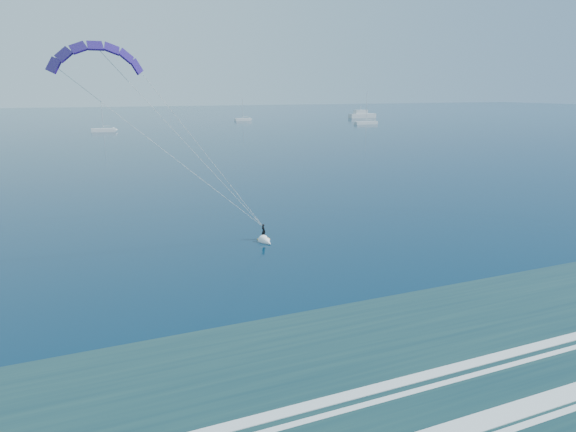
{
  "coord_description": "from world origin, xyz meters",
  "views": [
    {
      "loc": [
        -13.81,
        -9.19,
        14.18
      ],
      "look_at": [
        2.08,
        27.86,
        4.21
      ],
      "focal_mm": 32.0,
      "sensor_mm": 36.0,
      "label": 1
    }
  ],
  "objects_px": {
    "sailboat_4": "(243,119)",
    "sailboat_5": "(366,123)",
    "motor_yacht": "(362,115)",
    "sailboat_3": "(103,130)",
    "kitesurfer_rig": "(190,148)"
  },
  "relations": [
    {
      "from": "sailboat_3",
      "to": "sailboat_4",
      "type": "bearing_deg",
      "value": 33.03
    },
    {
      "from": "motor_yacht",
      "to": "sailboat_3",
      "type": "relative_size",
      "value": 1.29
    },
    {
      "from": "motor_yacht",
      "to": "sailboat_3",
      "type": "xyz_separation_m",
      "value": [
        -127.58,
        -41.52,
        -0.88
      ]
    },
    {
      "from": "kitesurfer_rig",
      "to": "sailboat_3",
      "type": "xyz_separation_m",
      "value": [
        2.41,
        145.26,
        -8.76
      ]
    },
    {
      "from": "motor_yacht",
      "to": "sailboat_5",
      "type": "bearing_deg",
      "value": -119.14
    },
    {
      "from": "motor_yacht",
      "to": "kitesurfer_rig",
      "type": "bearing_deg",
      "value": -124.84
    },
    {
      "from": "sailboat_4",
      "to": "sailboat_5",
      "type": "xyz_separation_m",
      "value": [
        39.55,
        -43.29,
        0.02
      ]
    },
    {
      "from": "sailboat_5",
      "to": "motor_yacht",
      "type": "bearing_deg",
      "value": 60.86
    },
    {
      "from": "kitesurfer_rig",
      "to": "sailboat_4",
      "type": "relative_size",
      "value": 1.88
    },
    {
      "from": "sailboat_3",
      "to": "sailboat_5",
      "type": "bearing_deg",
      "value": -0.96
    },
    {
      "from": "kitesurfer_rig",
      "to": "sailboat_4",
      "type": "xyz_separation_m",
      "value": [
        66.33,
        186.82,
        -8.76
      ]
    },
    {
      "from": "motor_yacht",
      "to": "sailboat_5",
      "type": "relative_size",
      "value": 1.07
    },
    {
      "from": "kitesurfer_rig",
      "to": "sailboat_5",
      "type": "height_order",
      "value": "kitesurfer_rig"
    },
    {
      "from": "sailboat_5",
      "to": "sailboat_4",
      "type": "bearing_deg",
      "value": 132.42
    },
    {
      "from": "kitesurfer_rig",
      "to": "sailboat_5",
      "type": "xyz_separation_m",
      "value": [
        105.88,
        143.53,
        -8.74
      ]
    }
  ]
}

